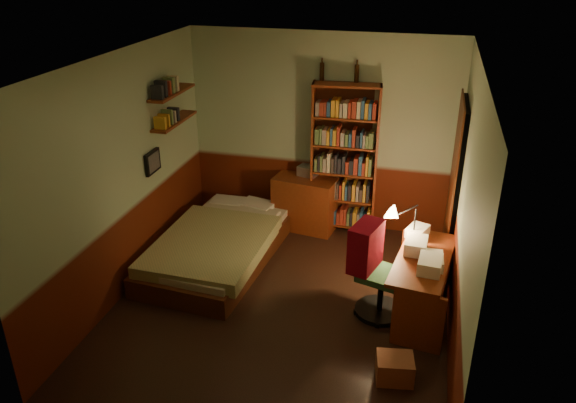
% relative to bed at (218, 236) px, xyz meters
% --- Properties ---
extents(floor, '(3.50, 4.00, 0.02)m').
position_rel_bed_xyz_m(floor, '(0.99, -0.69, -0.34)').
color(floor, black).
rests_on(floor, ground).
extents(ceiling, '(3.50, 4.00, 0.02)m').
position_rel_bed_xyz_m(ceiling, '(0.99, -0.69, 2.28)').
color(ceiling, silver).
rests_on(ceiling, wall_back).
extents(wall_back, '(3.50, 0.02, 2.60)m').
position_rel_bed_xyz_m(wall_back, '(0.99, 1.32, 0.97)').
color(wall_back, '#98AF88').
rests_on(wall_back, ground).
extents(wall_left, '(0.02, 4.00, 2.60)m').
position_rel_bed_xyz_m(wall_left, '(-0.77, -0.69, 0.97)').
color(wall_left, '#98AF88').
rests_on(wall_left, ground).
extents(wall_right, '(0.02, 4.00, 2.60)m').
position_rel_bed_xyz_m(wall_right, '(2.75, -0.69, 0.97)').
color(wall_right, '#98AF88').
rests_on(wall_right, ground).
extents(wall_front, '(3.50, 0.02, 2.60)m').
position_rel_bed_xyz_m(wall_front, '(0.99, -2.70, 0.97)').
color(wall_front, '#98AF88').
rests_on(wall_front, ground).
extents(doorway, '(0.06, 0.90, 2.00)m').
position_rel_bed_xyz_m(doorway, '(2.71, 0.61, 0.67)').
color(doorway, black).
rests_on(doorway, ground).
extents(door_trim, '(0.02, 0.98, 2.08)m').
position_rel_bed_xyz_m(door_trim, '(2.68, 0.61, 0.67)').
color(door_trim, '#3F1B0B').
rests_on(door_trim, ground).
extents(bed, '(1.35, 2.29, 0.65)m').
position_rel_bed_xyz_m(bed, '(0.00, 0.00, 0.00)').
color(bed, '#8C8D56').
rests_on(bed, ground).
extents(dresser, '(0.87, 0.53, 0.73)m').
position_rel_bed_xyz_m(dresser, '(0.83, 1.07, 0.04)').
color(dresser, maroon).
rests_on(dresser, ground).
extents(mini_stereo, '(0.29, 0.25, 0.13)m').
position_rel_bed_xyz_m(mini_stereo, '(0.85, 1.20, 0.47)').
color(mini_stereo, '#B2B2B7').
rests_on(mini_stereo, dresser).
extents(bookshelf, '(0.88, 0.36, 2.00)m').
position_rel_bed_xyz_m(bookshelf, '(1.33, 1.16, 0.67)').
color(bookshelf, maroon).
rests_on(bookshelf, ground).
extents(bottle_left, '(0.07, 0.07, 0.22)m').
position_rel_bed_xyz_m(bottle_left, '(0.99, 1.27, 1.78)').
color(bottle_left, black).
rests_on(bottle_left, bookshelf).
extents(bottle_right, '(0.06, 0.06, 0.22)m').
position_rel_bed_xyz_m(bottle_right, '(1.42, 1.27, 1.78)').
color(bottle_right, black).
rests_on(bottle_right, bookshelf).
extents(desk, '(0.68, 1.30, 0.67)m').
position_rel_bed_xyz_m(desk, '(2.43, -0.51, 0.01)').
color(desk, maroon).
rests_on(desk, ground).
extents(paper_stack, '(0.27, 0.31, 0.10)m').
position_rel_bed_xyz_m(paper_stack, '(2.35, -0.04, 0.39)').
color(paper_stack, silver).
rests_on(paper_stack, desk).
extents(desk_lamp, '(0.22, 0.22, 0.67)m').
position_rel_bed_xyz_m(desk_lamp, '(2.31, -0.11, 0.68)').
color(desk_lamp, black).
rests_on(desk_lamp, desk).
extents(office_chair, '(0.68, 0.64, 1.13)m').
position_rel_bed_xyz_m(office_chair, '(2.04, -0.63, 0.24)').
color(office_chair, '#2F5B32').
rests_on(office_chair, ground).
extents(red_jacket, '(0.33, 0.47, 0.50)m').
position_rel_bed_xyz_m(red_jacket, '(1.84, -0.51, 1.06)').
color(red_jacket, maroon).
rests_on(red_jacket, office_chair).
extents(wall_shelf_lower, '(0.20, 0.90, 0.03)m').
position_rel_bed_xyz_m(wall_shelf_lower, '(-0.65, 0.41, 1.27)').
color(wall_shelf_lower, maroon).
rests_on(wall_shelf_lower, wall_left).
extents(wall_shelf_upper, '(0.20, 0.90, 0.03)m').
position_rel_bed_xyz_m(wall_shelf_upper, '(-0.65, 0.41, 1.62)').
color(wall_shelf_upper, maroon).
rests_on(wall_shelf_upper, wall_left).
extents(framed_picture, '(0.04, 0.32, 0.26)m').
position_rel_bed_xyz_m(framed_picture, '(-0.73, -0.09, 0.92)').
color(framed_picture, black).
rests_on(framed_picture, wall_left).
extents(cardboard_box_b, '(0.36, 0.32, 0.23)m').
position_rel_bed_xyz_m(cardboard_box_b, '(2.27, -1.58, -0.21)').
color(cardboard_box_b, '#965438').
rests_on(cardboard_box_b, ground).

